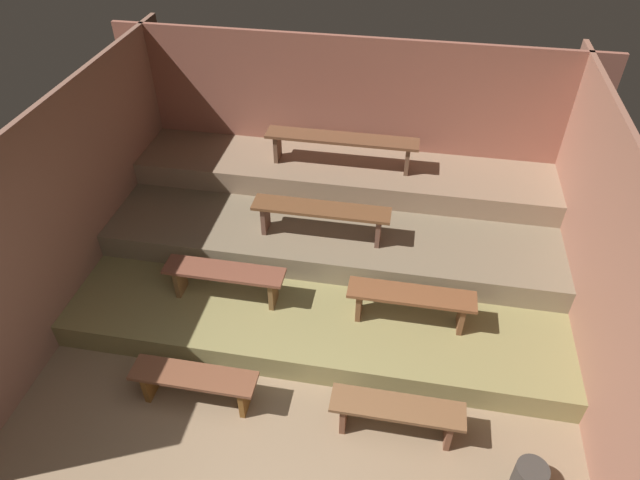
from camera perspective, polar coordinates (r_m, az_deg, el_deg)
The scene contains 14 objects.
ground at distance 6.22m, azimuth 0.01°, elevation -7.34°, with size 5.91×5.07×0.08m, color #81694F.
wall_back at distance 7.24m, azimuth 3.13°, elevation 11.62°, with size 5.91×0.06×2.25m, color #975846.
wall_left at distance 6.34m, azimuth -23.73°, elevation 3.57°, with size 0.06×5.07×2.25m, color #835A49.
wall_right at distance 5.69m, azimuth 26.64°, elevation -1.92°, with size 0.06×5.07×2.25m, color #94604B.
platform_lower at distance 6.51m, azimuth 0.92°, elevation -2.59°, with size 5.11×3.12×0.28m, color olive.
platform_middle at distance 6.75m, azimuth 1.72°, elevation 2.29°, with size 5.11×2.01×0.28m, color #74654F.
platform_upper at distance 7.02m, azimuth 2.45°, elevation 6.74°, with size 5.11×0.94×0.28m, color #876D55.
bench_floor_left at distance 5.35m, azimuth -12.65°, elevation -13.86°, with size 1.15×0.28×0.38m.
bench_floor_right at distance 5.09m, azimuth 7.83°, elevation -17.02°, with size 1.15×0.28×0.38m.
bench_lower_left at distance 5.82m, azimuth -9.68°, elevation -3.67°, with size 1.24×0.28×0.38m.
bench_lower_right at distance 5.56m, azimuth 9.24°, elevation -6.05°, with size 1.24×0.28×0.38m.
bench_middle_center at distance 6.07m, azimuth 0.12°, elevation 2.69°, with size 1.50×0.28×0.38m.
bench_upper_center at distance 6.78m, azimuth 2.22°, elevation 9.89°, with size 1.83×0.28×0.38m.
pail_floor at distance 5.21m, azimuth 20.57°, elevation -21.70°, with size 0.26×0.26×0.27m, color #332D28.
Camera 1 is at (0.76, -2.05, 4.50)m, focal length 31.41 mm.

